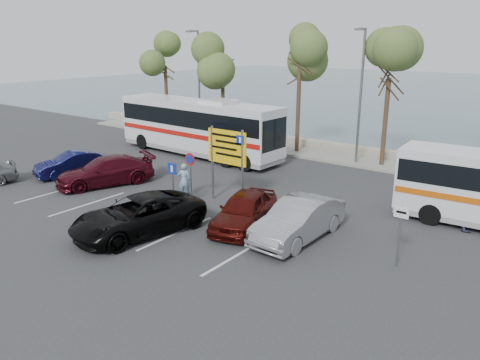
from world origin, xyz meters
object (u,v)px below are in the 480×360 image
Objects in this scene: coach_bus_left at (198,129)px; car_blue at (72,164)px; pedestrian_near at (184,180)px; street_lamp_right at (360,90)px; pedestrian_far at (470,208)px; car_red at (244,210)px; street_lamp_left at (198,79)px; car_maroon at (105,171)px; direction_sign at (227,153)px; suv_black at (138,215)px; car_silver_b at (299,220)px.

coach_bus_left is 3.03× the size of car_blue.
street_lamp_right is at bearing -147.01° from pedestrian_near.
coach_bus_left is 17.78m from pedestrian_far.
pedestrian_near reaches higher than car_red.
street_lamp_left reaches higher than coach_bus_left.
car_maroon is 3.00× the size of pedestrian_near.
pedestrian_far is at bearing -18.48° from street_lamp_left.
pedestrian_far reaches higher than car_maroon.
direction_sign reaches higher than pedestrian_near.
suv_black is 13.43m from pedestrian_far.
direction_sign is at bearing 126.74° from car_red.
car_red is (13.50, -12.32, -3.86)m from street_lamp_left.
street_lamp_right is 10.68m from coach_bus_left.
direction_sign is at bearing -40.08° from coach_bus_left.
direction_sign is at bearing 35.92° from car_maroon.
suv_black reaches higher than car_blue.
car_maroon is at bearing 163.78° from suv_black.
car_silver_b is (4.90, -1.70, -1.65)m from direction_sign.
car_red is 4.30m from suv_black.
street_lamp_left is 1.00× the size of street_lamp_right.
street_lamp_left is 13.00m from street_lamp_right.
pedestrian_near is at bearing 22.83° from car_blue.
street_lamp_right is at bearing 29.40° from pedestrian_far.
suv_black is 4.71m from pedestrian_near.
street_lamp_left is 22.44m from pedestrian_far.
direction_sign is at bearing 25.02° from car_blue.
street_lamp_right is at bearing 77.72° from car_red.
coach_bus_left is 2.30× the size of suv_black.
street_lamp_left is 15.24m from direction_sign.
pedestrian_far is (21.00, -7.02, -3.65)m from street_lamp_left.
suv_black is at bearing -146.09° from car_silver_b.
pedestrian_near reaches higher than car_silver_b.
direction_sign reaches higher than car_blue.
pedestrian_near is (7.83, 1.02, 0.18)m from car_blue.
car_blue is (1.00, -12.02, -3.92)m from street_lamp_left.
street_lamp_right is 12.92m from car_red.
car_maroon is 17.72m from pedestrian_far.
direction_sign reaches higher than pedestrian_far.
pedestrian_far is at bearing 20.63° from car_red.
suv_black reaches higher than car_red.
suv_black is at bearing 74.46° from pedestrian_near.
car_red is at bearing -39.73° from coach_bus_left.
car_blue is at bearing -170.37° from direction_sign.
coach_bus_left reaches higher than pedestrian_far.
car_red is 9.19m from pedestrian_far.
pedestrian_far is (10.00, 3.30, -1.48)m from direction_sign.
car_silver_b is (15.90, -12.02, -3.82)m from street_lamp_left.
street_lamp_right is 2.23× the size of direction_sign.
street_lamp_right is 1.84× the size of car_red.
coach_bus_left is (-9.50, -4.01, -2.80)m from street_lamp_right.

